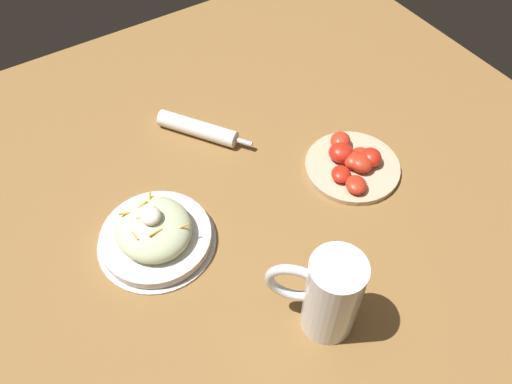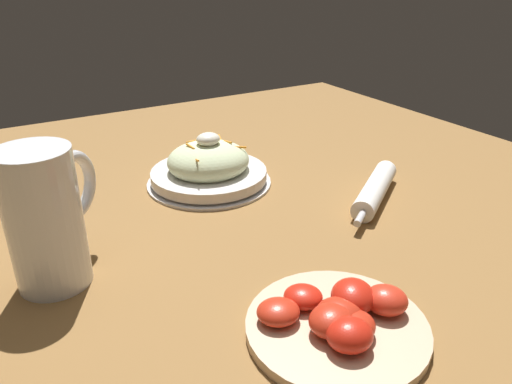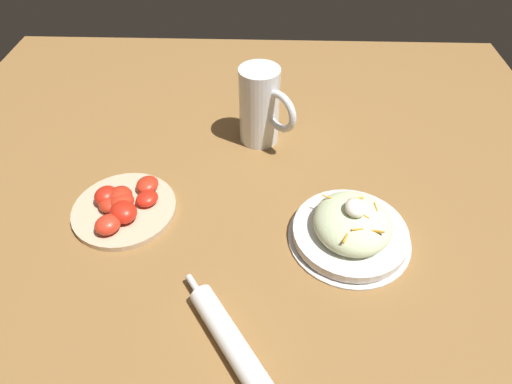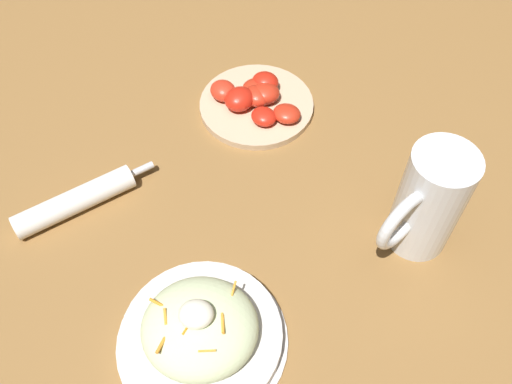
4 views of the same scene
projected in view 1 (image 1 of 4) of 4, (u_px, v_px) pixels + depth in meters
The scene contains 5 objects.
ground_plane at pixel (266, 220), 0.96m from camera, with size 1.43×1.43×0.00m, color olive.
salad_plate at pixel (155, 233), 0.91m from camera, with size 0.21×0.21×0.09m.
beer_mug at pixel (329, 298), 0.78m from camera, with size 0.12×0.12×0.17m.
napkin_roll at pixel (199, 128), 1.09m from camera, with size 0.19×0.14×0.04m.
tomato_plate at pixel (353, 163), 1.03m from camera, with size 0.19×0.19×0.05m.
Camera 1 is at (-0.46, 0.32, 0.78)m, focal length 36.04 mm.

